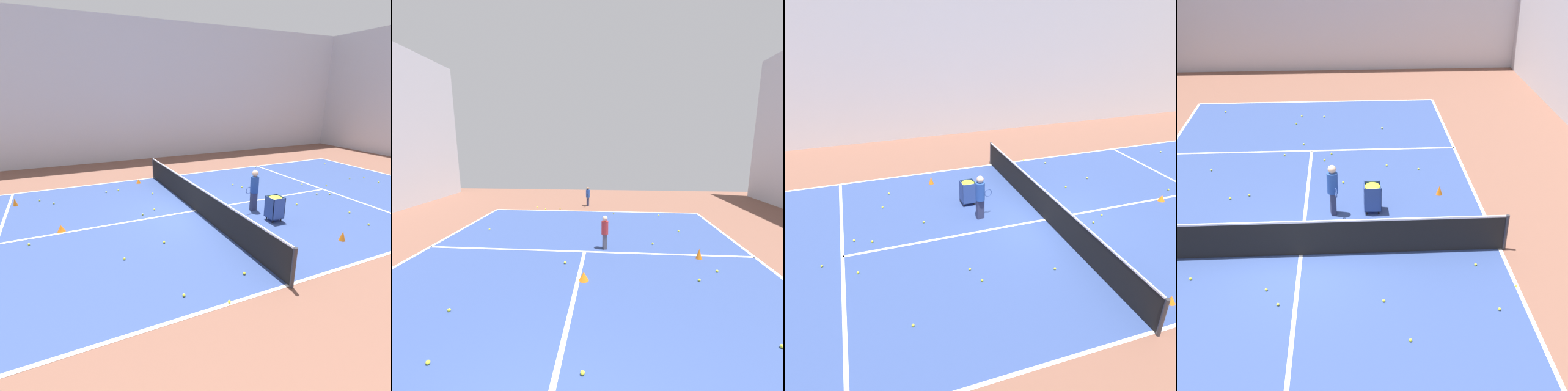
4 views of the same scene
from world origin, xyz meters
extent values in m
plane|color=brown|center=(0.00, 0.00, 0.00)|extent=(38.91, 38.91, 0.00)
cube|color=navy|center=(0.00, 0.00, 0.00)|extent=(10.77, 24.56, 0.00)
cube|color=white|center=(-5.39, 0.00, 0.01)|extent=(0.10, 24.56, 0.00)
cube|color=white|center=(5.39, 0.00, 0.01)|extent=(0.10, 24.56, 0.00)
cube|color=white|center=(0.00, 6.76, 0.01)|extent=(10.77, 0.10, 0.00)
cube|color=white|center=(0.00, 0.00, 0.01)|extent=(0.10, 13.51, 0.00)
cube|color=silver|center=(-10.63, 0.00, 4.42)|extent=(0.15, 35.21, 8.84)
cylinder|color=#2D2D33|center=(-5.49, 0.00, 0.53)|extent=(0.10, 0.10, 1.06)
cylinder|color=#2D2D33|center=(5.49, 0.00, 0.53)|extent=(0.10, 0.10, 1.06)
cube|color=black|center=(0.00, 0.00, 0.52)|extent=(10.87, 0.03, 0.99)
cube|color=white|center=(0.00, 0.00, 1.04)|extent=(10.87, 0.04, 0.05)
cube|color=#2D3351|center=(0.86, 2.12, 0.36)|extent=(0.20, 0.28, 0.73)
cylinder|color=#234799|center=(0.86, 2.12, 1.05)|extent=(0.37, 0.37, 0.65)
sphere|color=beige|center=(0.86, 2.12, 1.49)|extent=(0.24, 0.24, 0.24)
torus|color=#2D478C|center=(0.96, 1.79, 0.89)|extent=(0.07, 0.28, 0.28)
cube|color=#2D478C|center=(2.04, 2.20, 0.14)|extent=(0.51, 0.52, 0.02)
cube|color=#2D478C|center=(2.04, 1.95, 0.52)|extent=(0.51, 0.02, 0.77)
cube|color=#2D478C|center=(2.04, 2.45, 0.52)|extent=(0.51, 0.02, 0.77)
cube|color=#2D478C|center=(1.79, 2.20, 0.52)|extent=(0.02, 0.52, 0.77)
cube|color=#2D478C|center=(2.28, 2.20, 0.52)|extent=(0.02, 0.52, 0.77)
ellipsoid|color=yellow|center=(2.04, 2.20, 0.85)|extent=(0.47, 0.48, 0.16)
cylinder|color=black|center=(1.86, 2.02, 0.07)|extent=(0.05, 0.05, 0.14)
cylinder|color=black|center=(2.22, 2.02, 0.07)|extent=(0.05, 0.05, 0.14)
cylinder|color=black|center=(1.86, 2.38, 0.07)|extent=(0.05, 0.05, 0.14)
cylinder|color=black|center=(2.22, 2.38, 0.07)|extent=(0.05, 0.05, 0.14)
cone|color=orange|center=(4.23, 3.13, 0.16)|extent=(0.20, 0.20, 0.31)
cone|color=orange|center=(-4.73, -1.05, 0.11)|extent=(0.24, 0.24, 0.21)
cone|color=orange|center=(-3.59, -6.50, 0.17)|extent=(0.19, 0.19, 0.33)
cone|color=orange|center=(-0.15, -4.87, 0.12)|extent=(0.27, 0.27, 0.24)
sphere|color=yellow|center=(-0.41, -2.02, 0.04)|extent=(0.07, 0.07, 0.07)
sphere|color=yellow|center=(-0.75, -1.46, 0.04)|extent=(0.07, 0.07, 0.07)
sphere|color=yellow|center=(1.16, 4.07, 0.04)|extent=(0.07, 0.07, 0.07)
sphere|color=yellow|center=(0.50, -5.81, 0.04)|extent=(0.07, 0.07, 0.07)
sphere|color=yellow|center=(-3.80, -5.61, 0.04)|extent=(0.07, 0.07, 0.07)
sphere|color=yellow|center=(-3.87, -2.26, 0.04)|extent=(0.07, 0.07, 0.07)
sphere|color=yellow|center=(3.79, 4.94, 0.04)|extent=(0.07, 0.07, 0.07)
sphere|color=yellow|center=(2.56, -3.35, 0.04)|extent=(0.07, 0.07, 0.07)
sphere|color=yellow|center=(2.71, 5.30, 0.04)|extent=(0.07, 0.07, 0.07)
sphere|color=yellow|center=(-0.98, 6.36, 0.04)|extent=(0.07, 0.07, 0.07)
sphere|color=yellow|center=(-0.33, 7.32, 0.04)|extent=(0.07, 0.07, 0.07)
sphere|color=yellow|center=(0.38, 10.24, 0.04)|extent=(0.07, 0.07, 0.07)
sphere|color=yellow|center=(4.73, -2.46, 0.04)|extent=(0.07, 0.07, 0.07)
sphere|color=yellow|center=(-3.79, -2.83, 0.04)|extent=(0.07, 0.07, 0.07)
sphere|color=yellow|center=(-3.98, 11.07, 0.04)|extent=(0.07, 0.07, 0.07)
sphere|color=yellow|center=(4.56, -0.72, 0.04)|extent=(0.07, 0.07, 0.07)
sphere|color=yellow|center=(-2.68, -0.93, 0.04)|extent=(0.07, 0.07, 0.07)
sphere|color=yellow|center=(5.36, -1.64, 0.04)|extent=(0.07, 0.07, 0.07)
sphere|color=yellow|center=(-0.76, 9.48, 0.04)|extent=(0.07, 0.07, 0.07)
sphere|color=yellow|center=(-5.09, 6.44, 0.04)|extent=(0.07, 0.07, 0.07)
sphere|color=yellow|center=(-3.14, -5.06, 0.04)|extent=(0.07, 0.07, 0.07)
sphere|color=yellow|center=(-1.84, 3.35, 0.04)|extent=(0.07, 0.07, 0.07)
sphere|color=yellow|center=(-2.41, 3.17, 0.04)|extent=(0.07, 0.07, 0.07)
sphere|color=yellow|center=(-3.42, 5.24, 0.04)|extent=(0.07, 0.07, 0.07)
sphere|color=yellow|center=(-0.59, 10.36, 0.04)|extent=(0.07, 0.07, 0.07)
sphere|color=yellow|center=(0.74, 6.39, 0.04)|extent=(0.07, 0.07, 0.07)
sphere|color=yellow|center=(-2.60, 1.05, 0.04)|extent=(0.07, 0.07, 0.07)
sphere|color=yellow|center=(0.50, 5.85, 0.04)|extent=(0.07, 0.07, 0.07)
sphere|color=yellow|center=(2.08, -2.02, 0.04)|extent=(0.07, 0.07, 0.07)
camera|label=1|loc=(10.16, -4.66, 4.41)|focal=28.00mm
camera|label=2|loc=(-0.76, 1.37, 3.42)|focal=24.00mm
camera|label=3|loc=(-10.16, 5.88, 6.75)|focal=35.00mm
camera|label=4|loc=(1.27, -12.01, 8.44)|focal=50.00mm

